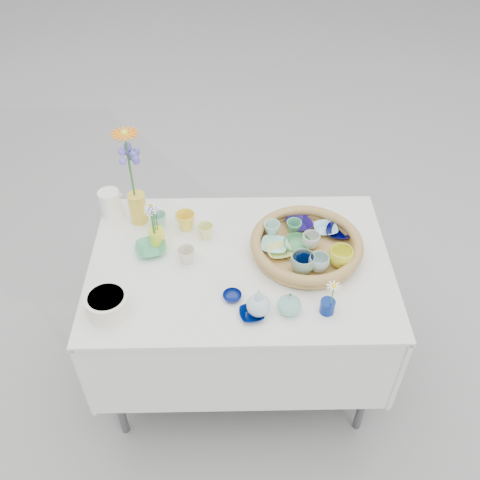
{
  "coord_description": "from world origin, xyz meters",
  "views": [
    {
      "loc": [
        -0.03,
        -1.57,
        2.35
      ],
      "look_at": [
        0.0,
        0.02,
        0.87
      ],
      "focal_mm": 40.0,
      "sensor_mm": 36.0,
      "label": 1
    }
  ],
  "objects_px": {
    "display_table": "(240,366)",
    "wicker_tray": "(306,246)",
    "bud_vase_seafoam": "(289,303)",
    "tall_vase_yellow": "(138,208)"
  },
  "relations": [
    {
      "from": "display_table",
      "to": "bud_vase_seafoam",
      "type": "height_order",
      "value": "bud_vase_seafoam"
    },
    {
      "from": "display_table",
      "to": "wicker_tray",
      "type": "relative_size",
      "value": 2.66
    },
    {
      "from": "display_table",
      "to": "wicker_tray",
      "type": "distance_m",
      "value": 0.85
    },
    {
      "from": "wicker_tray",
      "to": "tall_vase_yellow",
      "type": "height_order",
      "value": "tall_vase_yellow"
    },
    {
      "from": "bud_vase_seafoam",
      "to": "tall_vase_yellow",
      "type": "height_order",
      "value": "tall_vase_yellow"
    },
    {
      "from": "display_table",
      "to": "bud_vase_seafoam",
      "type": "xyz_separation_m",
      "value": [
        0.18,
        -0.27,
        0.81
      ]
    },
    {
      "from": "bud_vase_seafoam",
      "to": "display_table",
      "type": "bearing_deg",
      "value": 123.76
    },
    {
      "from": "bud_vase_seafoam",
      "to": "tall_vase_yellow",
      "type": "bearing_deg",
      "value": 139.31
    },
    {
      "from": "wicker_tray",
      "to": "bud_vase_seafoam",
      "type": "bearing_deg",
      "value": -107.25
    },
    {
      "from": "wicker_tray",
      "to": "tall_vase_yellow",
      "type": "xyz_separation_m",
      "value": [
        -0.73,
        0.22,
        0.03
      ]
    }
  ]
}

